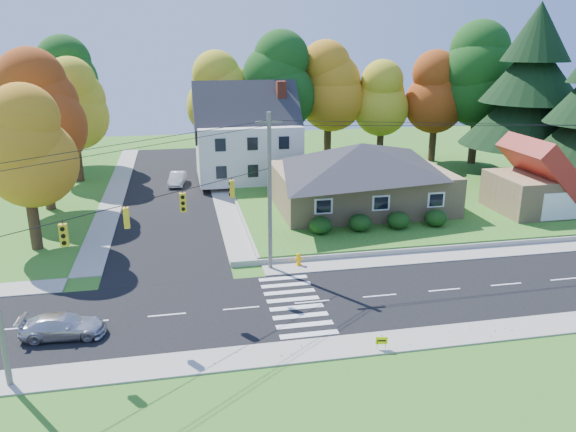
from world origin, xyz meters
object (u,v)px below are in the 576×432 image
silver_sedan (63,326)px  white_car (177,179)px  fire_hydrant (299,260)px  ranch_house (361,174)px

silver_sedan → white_car: (5.85, 29.53, 0.05)m
white_car → fire_hydrant: 24.09m
silver_sedan → ranch_house: bearing=-46.4°
silver_sedan → white_car: 30.10m
white_car → fire_hydrant: bearing=-63.1°
silver_sedan → white_car: size_ratio=1.04×
ranch_house → silver_sedan: bearing=-140.4°
ranch_house → white_car: 19.60m
silver_sedan → white_car: white_car is taller
ranch_house → fire_hydrant: (-7.63, -10.71, -2.84)m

